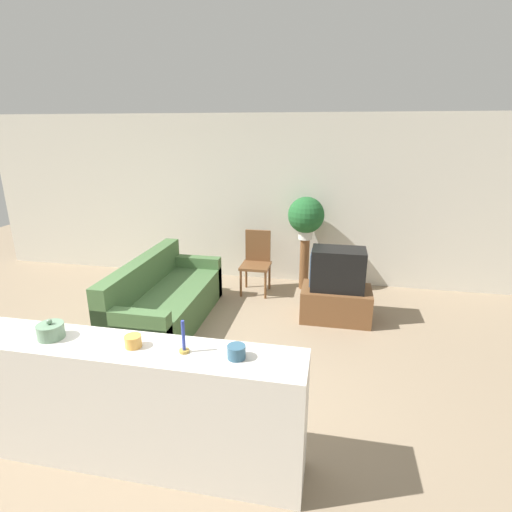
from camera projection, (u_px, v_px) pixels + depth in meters
name	position (u px, v px, depth m)	size (l,w,h in m)	color
ground_plane	(158.00, 399.00, 3.81)	(14.00, 14.00, 0.00)	gray
wall_back	(240.00, 199.00, 6.60)	(9.00, 0.06, 2.70)	beige
couch	(165.00, 301.00, 5.23)	(0.87, 2.07, 0.87)	#476B3D
tv_stand	(336.00, 304.00, 5.37)	(0.92, 0.57, 0.44)	brown
television	(337.00, 269.00, 5.22)	(0.70, 0.43, 0.55)	black
wooden_chair	(256.00, 259.00, 6.21)	(0.44, 0.44, 0.96)	brown
plant_stand	(304.00, 264.00, 6.34)	(0.15, 0.15, 0.83)	brown
potted_plant	(306.00, 216.00, 6.10)	(0.56, 0.56, 0.66)	white
foreground_counter	(114.00, 402.00, 3.01)	(2.89, 0.44, 1.00)	silver
decorative_bowl	(51.00, 331.00, 2.92)	(0.19, 0.19, 0.15)	gray
candle_jar	(133.00, 341.00, 2.81)	(0.12, 0.12, 0.09)	gold
candlestick	(184.00, 342.00, 2.73)	(0.07, 0.07, 0.24)	#B7933D
coffee_tin	(236.00, 352.00, 2.67)	(0.12, 0.12, 0.09)	#335B75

